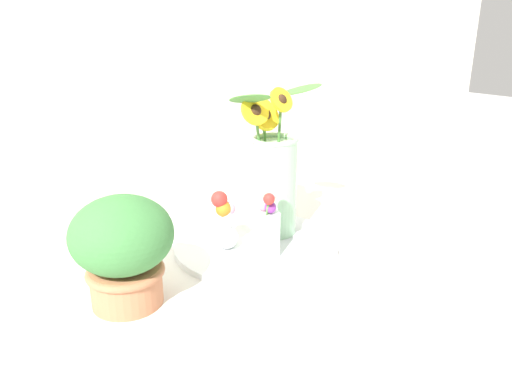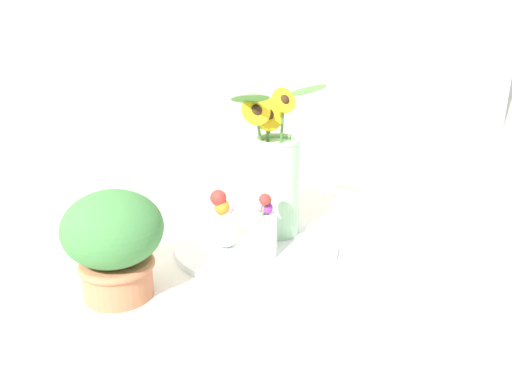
{
  "view_description": "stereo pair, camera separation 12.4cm",
  "coord_description": "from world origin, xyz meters",
  "px_view_note": "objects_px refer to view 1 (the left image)",
  "views": [
    {
      "loc": [
        -0.81,
        -0.75,
        0.57
      ],
      "look_at": [
        -0.02,
        0.11,
        0.15
      ],
      "focal_mm": 35.0,
      "sensor_mm": 36.0,
      "label": 1
    },
    {
      "loc": [
        -0.71,
        -0.83,
        0.57
      ],
      "look_at": [
        -0.02,
        0.11,
        0.15
      ],
      "focal_mm": 35.0,
      "sensor_mm": 36.0,
      "label": 2
    }
  ],
  "objects_px": {
    "serving_tray": "(256,245)",
    "mason_jar_sunflowers": "(273,174)",
    "vase_small_center": "(267,227)",
    "vase_bulb_right": "(225,222)",
    "potted_plant": "(123,247)"
  },
  "relations": [
    {
      "from": "vase_bulb_right",
      "to": "serving_tray",
      "type": "bearing_deg",
      "value": -19.34
    },
    {
      "from": "vase_bulb_right",
      "to": "potted_plant",
      "type": "bearing_deg",
      "value": -172.43
    },
    {
      "from": "mason_jar_sunflowers",
      "to": "vase_small_center",
      "type": "height_order",
      "value": "mason_jar_sunflowers"
    },
    {
      "from": "vase_small_center",
      "to": "vase_bulb_right",
      "type": "distance_m",
      "value": 0.11
    },
    {
      "from": "mason_jar_sunflowers",
      "to": "potted_plant",
      "type": "bearing_deg",
      "value": -175.87
    },
    {
      "from": "vase_bulb_right",
      "to": "potted_plant",
      "type": "distance_m",
      "value": 0.3
    },
    {
      "from": "serving_tray",
      "to": "vase_small_center",
      "type": "relative_size",
      "value": 2.25
    },
    {
      "from": "serving_tray",
      "to": "potted_plant",
      "type": "height_order",
      "value": "potted_plant"
    },
    {
      "from": "potted_plant",
      "to": "vase_bulb_right",
      "type": "bearing_deg",
      "value": 7.57
    },
    {
      "from": "mason_jar_sunflowers",
      "to": "vase_bulb_right",
      "type": "xyz_separation_m",
      "value": [
        -0.16,
        0.01,
        -0.09
      ]
    },
    {
      "from": "serving_tray",
      "to": "potted_plant",
      "type": "relative_size",
      "value": 1.8
    },
    {
      "from": "mason_jar_sunflowers",
      "to": "serving_tray",
      "type": "bearing_deg",
      "value": -165.38
    },
    {
      "from": "serving_tray",
      "to": "mason_jar_sunflowers",
      "type": "distance_m",
      "value": 0.19
    },
    {
      "from": "serving_tray",
      "to": "vase_bulb_right",
      "type": "height_order",
      "value": "vase_bulb_right"
    },
    {
      "from": "mason_jar_sunflowers",
      "to": "vase_bulb_right",
      "type": "bearing_deg",
      "value": 177.63
    }
  ]
}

